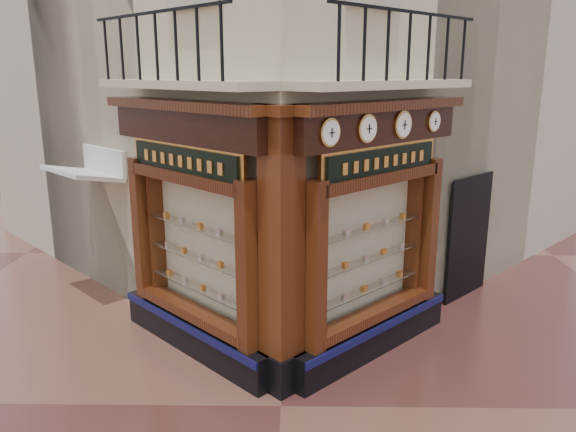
{
  "coord_description": "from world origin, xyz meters",
  "views": [
    {
      "loc": [
        0.2,
        -6.69,
        4.36
      ],
      "look_at": [
        0.07,
        2.0,
        2.14
      ],
      "focal_mm": 35.0,
      "sensor_mm": 36.0,
      "label": 1
    }
  ],
  "objects_px": {
    "corner_pilaster": "(281,257)",
    "awning": "(94,300)",
    "clock_a": "(330,133)",
    "clock_c": "(403,125)",
    "clock_d": "(434,121)",
    "signboard_right": "(382,161)",
    "clock_b": "(367,129)",
    "signboard_left": "(184,161)"
  },
  "relations": [
    {
      "from": "corner_pilaster",
      "to": "awning",
      "type": "relative_size",
      "value": 2.5
    },
    {
      "from": "clock_a",
      "to": "clock_c",
      "type": "xyz_separation_m",
      "value": [
        1.14,
        1.14,
        0.0
      ]
    },
    {
      "from": "clock_d",
      "to": "signboard_right",
      "type": "relative_size",
      "value": 0.17
    },
    {
      "from": "corner_pilaster",
      "to": "clock_c",
      "type": "bearing_deg",
      "value": -11.69
    },
    {
      "from": "clock_b",
      "to": "signboard_left",
      "type": "distance_m",
      "value": 2.72
    },
    {
      "from": "clock_c",
      "to": "awning",
      "type": "xyz_separation_m",
      "value": [
        -5.57,
        1.94,
        -3.62
      ]
    },
    {
      "from": "awning",
      "to": "clock_c",
      "type": "bearing_deg",
      "value": -154.23
    },
    {
      "from": "awning",
      "to": "signboard_right",
      "type": "distance_m",
      "value": 6.46
    },
    {
      "from": "clock_c",
      "to": "signboard_right",
      "type": "distance_m",
      "value": 0.62
    },
    {
      "from": "corner_pilaster",
      "to": "clock_b",
      "type": "xyz_separation_m",
      "value": [
        1.17,
        0.56,
        1.67
      ]
    },
    {
      "from": "awning",
      "to": "signboard_right",
      "type": "relative_size",
      "value": 0.82
    },
    {
      "from": "awning",
      "to": "signboard_left",
      "type": "height_order",
      "value": "signboard_left"
    },
    {
      "from": "clock_a",
      "to": "clock_d",
      "type": "xyz_separation_m",
      "value": [
        1.73,
        1.73,
        0.0
      ]
    },
    {
      "from": "corner_pilaster",
      "to": "signboard_right",
      "type": "height_order",
      "value": "corner_pilaster"
    },
    {
      "from": "corner_pilaster",
      "to": "clock_b",
      "type": "height_order",
      "value": "corner_pilaster"
    },
    {
      "from": "awning",
      "to": "clock_d",
      "type": "bearing_deg",
      "value": -147.33
    },
    {
      "from": "clock_d",
      "to": "signboard_right",
      "type": "bearing_deg",
      "value": 174.53
    },
    {
      "from": "clock_d",
      "to": "signboard_right",
      "type": "height_order",
      "value": "clock_d"
    },
    {
      "from": "clock_a",
      "to": "signboard_right",
      "type": "bearing_deg",
      "value": 4.88
    },
    {
      "from": "signboard_left",
      "to": "signboard_right",
      "type": "bearing_deg",
      "value": -135.0
    },
    {
      "from": "awning",
      "to": "signboard_left",
      "type": "distance_m",
      "value": 4.41
    },
    {
      "from": "clock_c",
      "to": "signboard_right",
      "type": "relative_size",
      "value": 0.21
    },
    {
      "from": "clock_d",
      "to": "signboard_right",
      "type": "distance_m",
      "value": 1.27
    },
    {
      "from": "awning",
      "to": "corner_pilaster",
      "type": "bearing_deg",
      "value": -174.15
    },
    {
      "from": "clock_c",
      "to": "awning",
      "type": "height_order",
      "value": "clock_c"
    },
    {
      "from": "clock_a",
      "to": "clock_b",
      "type": "height_order",
      "value": "clock_b"
    },
    {
      "from": "clock_d",
      "to": "signboard_left",
      "type": "distance_m",
      "value": 3.92
    },
    {
      "from": "corner_pilaster",
      "to": "clock_c",
      "type": "distance_m",
      "value": 2.69
    },
    {
      "from": "clock_d",
      "to": "clock_c",
      "type": "bearing_deg",
      "value": -180.0
    },
    {
      "from": "corner_pilaster",
      "to": "signboard_right",
      "type": "relative_size",
      "value": 2.06
    },
    {
      "from": "awning",
      "to": "signboard_left",
      "type": "relative_size",
      "value": 0.79
    },
    {
      "from": "clock_a",
      "to": "awning",
      "type": "distance_m",
      "value": 6.5
    },
    {
      "from": "signboard_right",
      "to": "clock_d",
      "type": "bearing_deg",
      "value": -5.47
    },
    {
      "from": "corner_pilaster",
      "to": "clock_c",
      "type": "relative_size",
      "value": 9.69
    },
    {
      "from": "signboard_left",
      "to": "clock_c",
      "type": "bearing_deg",
      "value": -132.45
    },
    {
      "from": "corner_pilaster",
      "to": "clock_d",
      "type": "height_order",
      "value": "corner_pilaster"
    },
    {
      "from": "corner_pilaster",
      "to": "clock_a",
      "type": "distance_m",
      "value": 1.79
    },
    {
      "from": "clock_c",
      "to": "signboard_right",
      "type": "xyz_separation_m",
      "value": [
        -0.3,
        -0.14,
        -0.52
      ]
    },
    {
      "from": "signboard_left",
      "to": "clock_d",
      "type": "bearing_deg",
      "value": -124.06
    },
    {
      "from": "clock_c",
      "to": "clock_d",
      "type": "relative_size",
      "value": 1.26
    },
    {
      "from": "clock_c",
      "to": "clock_d",
      "type": "xyz_separation_m",
      "value": [
        0.59,
        0.59,
        0.0
      ]
    },
    {
      "from": "signboard_left",
      "to": "corner_pilaster",
      "type": "bearing_deg",
      "value": -169.75
    }
  ]
}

